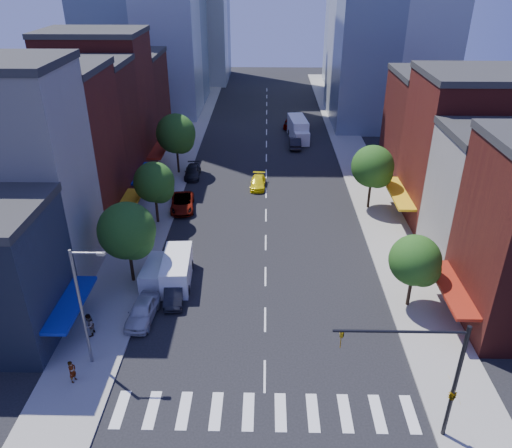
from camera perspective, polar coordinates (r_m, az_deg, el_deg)
The scene contains 31 objects.
ground at distance 35.10m, azimuth 1.00°, elevation -17.00°, with size 220.00×220.00×0.00m, color black.
sidewalk_left at distance 70.52m, azimuth -9.10°, elevation 7.04°, with size 5.00×120.00×0.15m, color gray.
sidewalk_right at distance 70.54m, azimuth 11.47°, elevation 6.84°, with size 5.00×120.00×0.15m, color gray.
crosswalk at distance 33.04m, azimuth 0.97°, elevation -20.66°, with size 19.00×3.00×0.01m, color silver.
bldg_left_1 at distance 45.24m, azimuth -26.55°, elevation 4.45°, with size 12.00×8.00×18.00m, color beige.
bldg_left_2 at distance 52.71m, azimuth -22.46°, elevation 7.20°, with size 12.00×9.00×16.00m, color #591715.
bldg_left_3 at distance 60.32m, azimuth -19.45°, elevation 9.68°, with size 12.00×8.00×15.00m, color #4D1713.
bldg_left_4 at distance 67.77m, azimuth -17.27°, elevation 12.79°, with size 12.00×9.00×17.00m, color #591715.
bldg_left_5 at distance 77.05m, azimuth -15.01°, elevation 13.26°, with size 12.00×10.00×13.00m, color #4D1713.
bldg_right_1 at distance 48.84m, azimuth 26.66°, elevation 2.17°, with size 12.00×8.00×12.00m, color beige.
bldg_right_2 at distance 55.95m, azimuth 23.47°, elevation 7.59°, with size 12.00×10.00×15.00m, color #591715.
bldg_right_3 at distance 65.14m, azimuth 20.33°, elevation 9.89°, with size 12.00×10.00×13.00m, color #4D1713.
traffic_signal at distance 30.66m, azimuth 20.81°, elevation -16.66°, with size 7.24×2.24×8.00m.
streetlight at distance 34.46m, azimuth -19.17°, elevation -8.37°, with size 2.25×0.25×9.00m.
tree_left_near at distance 42.48m, azimuth -14.35°, elevation -1.00°, with size 4.80×4.80×7.30m.
tree_left_mid at distance 52.22m, azimuth -11.41°, elevation 4.51°, with size 4.20×4.20×6.65m.
tree_left_far at distance 64.85m, azimuth -9.01°, elevation 9.99°, with size 5.00×5.00×7.75m.
tree_right_near at distance 40.45m, azimuth 17.90°, elevation -4.20°, with size 4.00×4.00×6.20m.
tree_right_far at distance 55.80m, azimuth 13.32°, elevation 6.23°, with size 4.60×4.60×7.20m.
parked_car_front at distance 40.10m, azimuth -12.85°, elevation -9.65°, with size 1.89×4.69×1.60m, color #BABBBF.
parked_car_second at distance 41.81m, azimuth -9.35°, elevation -7.66°, with size 1.51×4.34×1.43m, color black.
parked_car_third at distance 56.45m, azimuth -8.42°, elevation 2.39°, with size 2.49×5.41×1.50m, color #999999.
parked_car_rear at distance 65.07m, azimuth -7.26°, elevation 5.94°, with size 1.91×4.69×1.36m, color black.
cargo_van_near at distance 43.89m, azimuth -11.48°, elevation -5.64°, with size 2.02×4.52×1.88m.
cargo_van_far at distance 43.55m, azimuth -9.04°, elevation -5.27°, with size 2.60×5.82×2.43m.
taxi at distance 61.43m, azimuth 0.23°, elevation 4.76°, with size 1.78×4.38×1.27m, color yellow.
traffic_car_oncoming at distance 75.36m, azimuth 4.48°, elevation 9.25°, with size 1.66×4.75×1.56m, color black.
traffic_car_far at distance 84.99m, azimuth 3.84°, elevation 11.42°, with size 1.78×4.42×1.51m, color #999999.
box_truck at distance 79.16m, azimuth 4.85°, elevation 10.70°, with size 3.16×8.09×3.17m.
pedestrian_near at distance 36.08m, azimuth -20.25°, elevation -15.52°, with size 0.60×0.40×1.66m, color #999999.
pedestrian_far at distance 39.30m, azimuth -18.55°, elevation -10.91°, with size 0.91×0.71×1.87m, color #999999.
Camera 1 is at (-0.06, -24.87, 24.77)m, focal length 35.00 mm.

